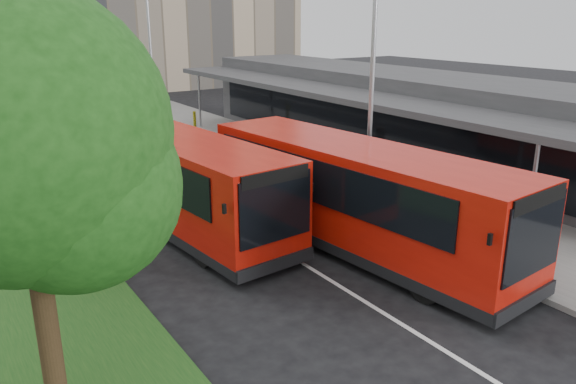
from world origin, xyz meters
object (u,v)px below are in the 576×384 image
(lamp_post_far, at_px, (149,47))
(bus_main, at_px, (356,196))
(car_far, at_px, (7,84))
(tree_near, at_px, (21,155))
(litter_bin, at_px, (270,151))
(car_near, at_px, (57,92))
(bollard, at_px, (195,120))
(bus_second, at_px, (178,179))
(lamp_post_near, at_px, (370,75))

(lamp_post_far, distance_m, bus_main, 22.37)
(lamp_post_far, bearing_deg, car_far, 103.23)
(tree_near, bearing_deg, litter_bin, 46.35)
(bus_main, relative_size, car_near, 3.39)
(bus_main, relative_size, bollard, 10.24)
(bus_second, xyz_separation_m, litter_bin, (6.63, 5.10, -0.96))
(lamp_post_near, xyz_separation_m, lamp_post_far, (0.00, 20.00, 0.00))
(tree_near, bearing_deg, lamp_post_far, 65.96)
(tree_near, bearing_deg, bollard, 60.08)
(bollard, distance_m, car_near, 19.43)
(lamp_post_far, distance_m, litter_bin, 13.02)
(lamp_post_near, height_order, bollard, lamp_post_near)
(litter_bin, distance_m, bollard, 8.57)
(tree_near, distance_m, bollard, 24.80)
(lamp_post_far, bearing_deg, litter_bin, -85.61)
(bus_second, xyz_separation_m, car_near, (3.21, 32.77, -0.96))
(tree_near, bearing_deg, car_far, 82.96)
(tree_near, distance_m, car_far, 47.92)
(litter_bin, relative_size, car_far, 0.21)
(tree_near, height_order, lamp_post_near, lamp_post_near)
(tree_near, relative_size, bus_second, 0.67)
(car_near, relative_size, car_far, 0.84)
(litter_bin, xyz_separation_m, car_near, (-3.42, 27.67, -0.00))
(bus_second, bearing_deg, litter_bin, 32.29)
(lamp_post_far, relative_size, bus_second, 0.75)
(tree_near, bearing_deg, bus_second, 54.24)
(tree_near, xyz_separation_m, litter_bin, (12.07, 12.65, -4.04))
(bus_second, relative_size, car_near, 3.29)
(tree_near, xyz_separation_m, bus_second, (5.44, 7.55, -3.08))
(lamp_post_near, distance_m, car_far, 42.97)
(lamp_post_near, relative_size, litter_bin, 9.93)
(lamp_post_far, height_order, bus_second, lamp_post_far)
(litter_bin, height_order, car_near, car_near)
(bus_second, relative_size, car_far, 2.76)
(lamp_post_near, distance_m, car_near, 35.71)
(litter_bin, bearing_deg, bollard, 89.06)
(lamp_post_far, distance_m, bollard, 5.60)
(lamp_post_near, distance_m, bus_main, 4.34)
(tree_near, distance_m, bus_main, 9.90)
(bollard, height_order, car_far, car_far)
(bollard, relative_size, car_near, 0.33)
(bus_main, xyz_separation_m, bus_second, (-3.52, 4.64, -0.05))
(bus_main, bearing_deg, lamp_post_far, 78.88)
(car_near, bearing_deg, lamp_post_far, -76.48)
(lamp_post_far, distance_m, car_near, 16.12)
(bollard, bearing_deg, litter_bin, -90.94)
(bollard, bearing_deg, car_far, 103.67)
(lamp_post_far, xyz_separation_m, bus_main, (-2.17, -22.04, -3.16))
(tree_near, distance_m, lamp_post_near, 12.18)
(litter_bin, relative_size, bollard, 0.75)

